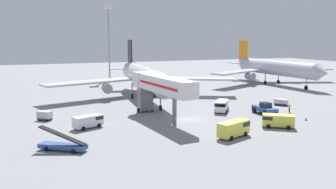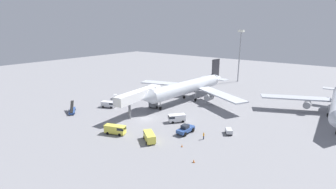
# 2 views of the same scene
# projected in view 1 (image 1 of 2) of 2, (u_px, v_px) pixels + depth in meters

# --- Properties ---
(ground_plane) EXTENTS (300.00, 300.00, 0.00)m
(ground_plane) POSITION_uv_depth(u_px,v_px,m) (188.00, 120.00, 62.97)
(ground_plane) COLOR gray
(airplane_at_gate) EXTENTS (46.41, 45.24, 13.62)m
(airplane_at_gate) POSITION_uv_depth(u_px,v_px,m) (144.00, 77.00, 84.05)
(airplane_at_gate) COLOR silver
(airplane_at_gate) RESTS_ON ground
(jet_bridge) EXTENTS (5.01, 19.31, 7.68)m
(jet_bridge) POSITION_uv_depth(u_px,v_px,m) (159.00, 86.00, 63.20)
(jet_bridge) COLOR silver
(jet_bridge) RESTS_ON ground
(pushback_tug) EXTENTS (2.65, 5.44, 2.32)m
(pushback_tug) POSITION_uv_depth(u_px,v_px,m) (265.00, 109.00, 67.08)
(pushback_tug) COLOR #2D4C8E
(pushback_tug) RESTS_ON ground
(belt_loader_truck) EXTENTS (6.01, 5.03, 3.06)m
(belt_loader_truck) POSITION_uv_depth(u_px,v_px,m) (63.00, 145.00, 45.53)
(belt_loader_truck) COLOR #2D4C8E
(belt_loader_truck) RESTS_ON ground
(service_van_near_right) EXTENTS (5.17, 4.54, 2.08)m
(service_van_near_right) POSITION_uv_depth(u_px,v_px,m) (277.00, 120.00, 57.25)
(service_van_near_right) COLOR #E5DB4C
(service_van_near_right) RESTS_ON ground
(service_van_mid_center) EXTENTS (4.57, 5.00, 2.21)m
(service_van_mid_center) POSITION_uv_depth(u_px,v_px,m) (222.00, 106.00, 69.19)
(service_van_mid_center) COLOR white
(service_van_mid_center) RESTS_ON ground
(service_van_far_left) EXTENTS (5.69, 3.61, 2.30)m
(service_van_far_left) POSITION_uv_depth(u_px,v_px,m) (234.00, 128.00, 51.73)
(service_van_far_left) COLOR #E5DB4C
(service_van_far_left) RESTS_ON ground
(service_van_far_center) EXTENTS (5.03, 3.56, 1.99)m
(service_van_far_center) POSITION_uv_depth(u_px,v_px,m) (89.00, 121.00, 56.96)
(service_van_far_center) COLOR silver
(service_van_far_center) RESTS_ON ground
(baggage_cart_mid_left) EXTENTS (2.65, 2.55, 1.60)m
(baggage_cart_mid_left) POSITION_uv_depth(u_px,v_px,m) (45.00, 115.00, 62.27)
(baggage_cart_mid_left) COLOR #38383D
(baggage_cart_mid_left) RESTS_ON ground
(baggage_cart_near_center) EXTENTS (2.71, 3.02, 1.32)m
(baggage_cart_near_center) POSITION_uv_depth(u_px,v_px,m) (281.00, 102.00, 76.24)
(baggage_cart_near_center) COLOR #38383D
(baggage_cart_near_center) RESTS_ON ground
(ground_crew_worker_foreground) EXTENTS (0.47, 0.47, 1.77)m
(ground_crew_worker_foreground) POSITION_uv_depth(u_px,v_px,m) (289.00, 108.00, 68.81)
(ground_crew_worker_foreground) COLOR #1E2333
(ground_crew_worker_foreground) RESTS_ON ground
(safety_cone_bravo) EXTENTS (0.40, 0.40, 0.62)m
(safety_cone_bravo) POSITION_uv_depth(u_px,v_px,m) (306.00, 119.00, 62.27)
(safety_cone_bravo) COLOR black
(safety_cone_bravo) RESTS_ON ground
(airplane_background) EXTENTS (45.16, 40.55, 13.29)m
(airplane_background) POSITION_uv_depth(u_px,v_px,m) (273.00, 68.00, 110.50)
(airplane_background) COLOR #B7BCC6
(airplane_background) RESTS_ON ground
(apron_light_mast) EXTENTS (2.40, 2.40, 24.88)m
(apron_light_mast) POSITION_uv_depth(u_px,v_px,m) (109.00, 28.00, 121.46)
(apron_light_mast) COLOR #93969B
(apron_light_mast) RESTS_ON ground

